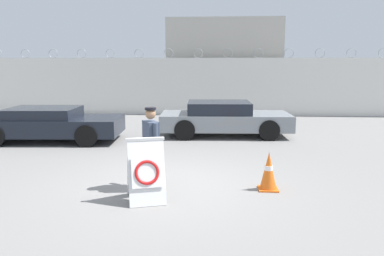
# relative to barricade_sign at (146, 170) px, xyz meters

# --- Properties ---
(ground_plane) EXTENTS (90.00, 90.00, 0.00)m
(ground_plane) POSITION_rel_barricade_sign_xyz_m (0.27, 0.95, -0.59)
(ground_plane) COLOR gray
(perimeter_wall) EXTENTS (36.00, 0.30, 3.27)m
(perimeter_wall) POSITION_rel_barricade_sign_xyz_m (0.27, 12.10, 0.83)
(perimeter_wall) COLOR silver
(perimeter_wall) RESTS_ON ground_plane
(building_block) EXTENTS (6.04, 7.75, 4.88)m
(building_block) POSITION_rel_barricade_sign_xyz_m (1.56, 16.78, 1.85)
(building_block) COLOR #B2ADA3
(building_block) RESTS_ON ground_plane
(barricade_sign) EXTENTS (0.86, 0.96, 1.19)m
(barricade_sign) POSITION_rel_barricade_sign_xyz_m (0.00, 0.00, 0.00)
(barricade_sign) COLOR white
(barricade_sign) RESTS_ON ground_plane
(security_guard) EXTENTS (0.41, 0.65, 1.66)m
(security_guard) POSITION_rel_barricade_sign_xyz_m (-0.03, 0.73, 0.33)
(security_guard) COLOR black
(security_guard) RESTS_ON ground_plane
(traffic_cone_near) EXTENTS (0.39, 0.39, 0.78)m
(traffic_cone_near) POSITION_rel_barricade_sign_xyz_m (2.34, 0.78, -0.20)
(traffic_cone_near) COLOR orange
(traffic_cone_near) RESTS_ON ground_plane
(parked_car_front_coupe) EXTENTS (4.68, 2.24, 1.11)m
(parked_car_front_coupe) POSITION_rel_barricade_sign_xyz_m (-4.23, 5.18, -0.00)
(parked_car_front_coupe) COLOR black
(parked_car_front_coupe) RESTS_ON ground_plane
(parked_car_rear_sedan) EXTENTS (4.61, 2.18, 1.21)m
(parked_car_rear_sedan) POSITION_rel_barricade_sign_xyz_m (1.50, 6.60, 0.03)
(parked_car_rear_sedan) COLOR black
(parked_car_rear_sedan) RESTS_ON ground_plane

